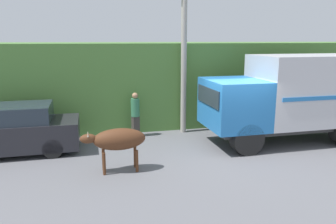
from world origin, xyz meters
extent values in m
plane|color=slate|center=(0.00, 0.00, 0.00)|extent=(60.00, 60.00, 0.00)
cube|color=#4C7A38|center=(0.00, 6.79, 1.84)|extent=(32.00, 6.70, 3.68)
cube|color=#B2BCAD|center=(-5.30, 4.96, 1.27)|extent=(5.77, 2.40, 2.55)
cube|color=#4C4742|center=(-5.30, 4.96, 2.63)|extent=(6.07, 2.70, 0.16)
cube|color=#2D2D2D|center=(2.54, 0.88, 0.64)|extent=(5.91, 1.90, 0.18)
cube|color=#236BB2|center=(0.30, 0.88, 1.59)|extent=(1.93, 2.37, 1.72)
cube|color=#232D38|center=(-0.69, 0.88, 1.90)|extent=(0.04, 2.02, 0.60)
cube|color=#BCBCC1|center=(3.51, 0.88, 2.00)|extent=(4.49, 2.37, 2.55)
cube|color=#236BB2|center=(3.51, -0.32, 1.88)|extent=(4.04, 0.03, 0.14)
cylinder|color=black|center=(0.39, -0.04, 0.55)|extent=(1.10, 0.52, 1.10)
ellipsoid|color=#512D19|center=(-3.95, -0.52, 0.99)|extent=(1.53, 0.64, 0.64)
ellipsoid|color=#512D19|center=(-4.83, -0.52, 1.07)|extent=(0.48, 0.28, 0.28)
cone|color=#B7AD93|center=(-4.83, -0.63, 1.21)|extent=(0.06, 0.06, 0.11)
cone|color=#B7AD93|center=(-4.83, -0.41, 1.21)|extent=(0.06, 0.06, 0.11)
cylinder|color=#512D19|center=(-4.42, -0.69, 0.33)|extent=(0.09, 0.09, 0.67)
cylinder|color=#512D19|center=(-4.42, -0.34, 0.33)|extent=(0.09, 0.09, 0.67)
cylinder|color=#512D19|center=(-3.47, -0.69, 0.33)|extent=(0.09, 0.09, 0.67)
cylinder|color=#512D19|center=(-3.47, -0.34, 0.33)|extent=(0.09, 0.09, 0.67)
cube|color=#232328|center=(-7.38, 1.94, 0.65)|extent=(4.46, 1.82, 0.93)
cube|color=#232D38|center=(-7.26, 1.94, 1.40)|extent=(2.45, 1.68, 0.58)
cylinder|color=black|center=(-5.99, 1.17, 0.33)|extent=(0.66, 0.29, 0.66)
cube|color=#38332D|center=(-2.97, 2.96, 0.41)|extent=(0.34, 0.29, 0.83)
cylinder|color=#33724C|center=(-2.97, 2.96, 1.19)|extent=(0.45, 0.45, 0.72)
sphere|color=#A87A56|center=(-2.97, 2.96, 1.67)|extent=(0.24, 0.24, 0.24)
cylinder|color=#9E998E|center=(-0.92, 3.10, 3.26)|extent=(0.23, 0.23, 6.51)
camera|label=1|loc=(-4.77, -9.76, 3.84)|focal=35.00mm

